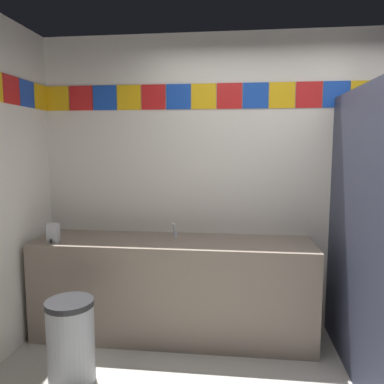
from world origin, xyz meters
The scene contains 5 objects.
wall_back centered at (0.00, 1.49, 1.31)m, with size 4.50×0.09×2.62m.
vanity_counter centered at (-1.02, 1.16, 0.43)m, with size 2.36×0.59×0.84m.
faucet_center centered at (-1.02, 1.25, 0.90)m, with size 0.04×0.10×0.14m.
soap_dispenser centered at (-2.00, 0.98, 0.92)m, with size 0.09×0.09×0.16m.
trash_bin centered at (-1.61, 0.42, 0.30)m, with size 0.33×0.33×0.59m.
Camera 1 is at (-0.50, -1.92, 1.63)m, focal length 35.15 mm.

